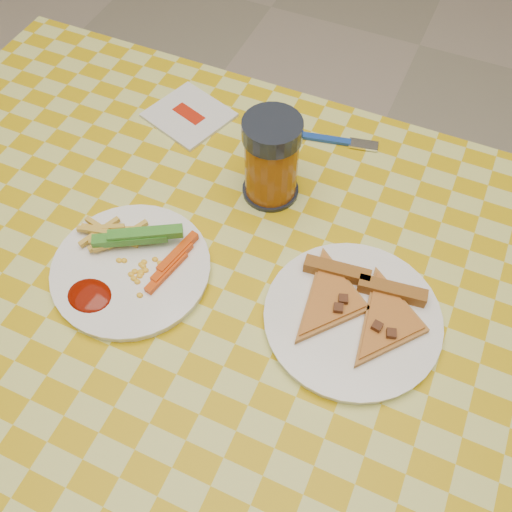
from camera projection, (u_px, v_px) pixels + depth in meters
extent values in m
plane|color=beige|center=(238.00, 443.00, 1.44)|extent=(8.00, 8.00, 0.00)
cylinder|color=white|center=(98.00, 191.00, 1.44)|extent=(0.06, 0.06, 0.71)
cube|color=brown|center=(224.00, 299.00, 0.84)|extent=(1.20, 0.80, 0.04)
cylinder|color=white|center=(131.00, 270.00, 0.83)|extent=(0.30, 0.30, 0.01)
cylinder|color=white|center=(352.00, 319.00, 0.78)|extent=(0.25, 0.25, 0.01)
cube|color=#115C0E|center=(138.00, 236.00, 0.82)|extent=(0.11, 0.09, 0.02)
cube|color=#D64109|center=(172.00, 262.00, 0.82)|extent=(0.07, 0.09, 0.02)
ellipsoid|color=#6B0D02|center=(90.00, 296.00, 0.79)|extent=(0.06, 0.05, 0.01)
cube|color=#8F5920|center=(337.00, 271.00, 0.80)|extent=(0.10, 0.03, 0.02)
cube|color=#8F5920|center=(392.00, 291.00, 0.79)|extent=(0.10, 0.03, 0.02)
cylinder|color=black|center=(270.00, 190.00, 0.91)|extent=(0.09, 0.09, 0.01)
cylinder|color=#86410E|center=(271.00, 166.00, 0.87)|extent=(0.08, 0.08, 0.12)
cylinder|color=black|center=(272.00, 130.00, 0.81)|extent=(0.09, 0.09, 0.03)
cube|color=silver|center=(189.00, 115.00, 1.01)|extent=(0.16, 0.16, 0.01)
cube|color=#B71D0A|center=(189.00, 114.00, 1.01)|extent=(0.06, 0.04, 0.00)
cube|color=#163B99|center=(319.00, 138.00, 0.98)|extent=(0.11, 0.03, 0.01)
cube|color=white|center=(363.00, 145.00, 0.97)|extent=(0.05, 0.03, 0.00)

